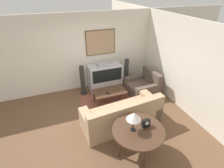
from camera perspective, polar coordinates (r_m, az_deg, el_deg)
name	(u,v)px	position (r m, az deg, el deg)	size (l,w,h in m)	color
ground_plane	(100,122)	(5.16, -3.92, -12.15)	(12.00, 12.00, 0.00)	brown
wall_back	(81,53)	(6.28, -10.05, 9.98)	(12.00, 0.10, 2.70)	silver
wall_right	(184,66)	(5.60, 22.33, 5.56)	(0.06, 12.00, 2.70)	silver
area_rug	(112,101)	(5.92, 0.04, -5.68)	(2.00, 1.59, 0.01)	brown
tv	(105,77)	(6.38, -2.32, 2.29)	(1.17, 0.59, 1.05)	#B7B7BC
couch	(122,116)	(4.85, 3.36, -10.32)	(2.23, 1.03, 0.88)	tan
armchair	(143,87)	(6.31, 10.11, -0.88)	(0.98, 1.01, 0.84)	brown
coffee_table	(110,92)	(5.65, -0.76, -2.72)	(1.04, 0.59, 0.45)	#472D1E
console_table	(138,132)	(3.94, 8.55, -15.18)	(1.13, 1.13, 0.75)	#472D1E
table_lamp	(134,116)	(3.63, 7.14, -10.48)	(0.31, 0.31, 0.46)	black
mantel_clock	(146,123)	(3.93, 10.98, -12.41)	(0.17, 0.10, 0.18)	black
remote	(108,93)	(5.50, -1.30, -3.02)	(0.11, 0.16, 0.02)	black
speaker_tower_left	(83,81)	(6.15, -9.57, 0.98)	(0.27, 0.27, 1.09)	black
speaker_tower_right	(126,73)	(6.61, 4.71, 3.46)	(0.27, 0.27, 1.09)	black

